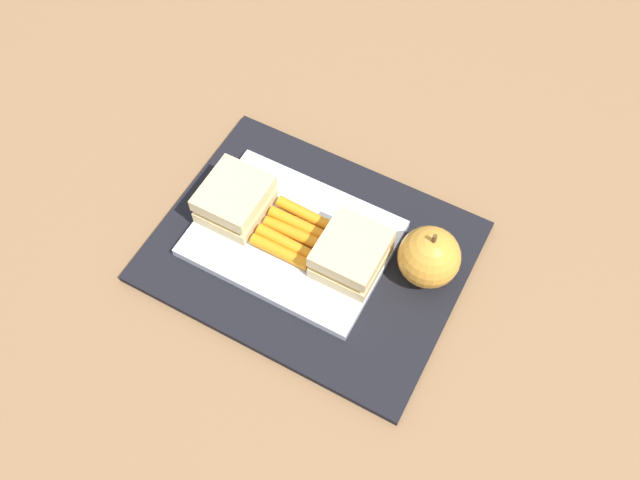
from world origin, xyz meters
TOP-DOWN VIEW (x-y plane):
  - ground_plane at (0.00, 0.00)m, footprint 2.40×2.40m
  - lunchbag_mat at (0.00, 0.00)m, footprint 0.36×0.28m
  - food_tray at (-0.03, 0.00)m, footprint 0.23×0.17m
  - sandwich_half_left at (-0.10, 0.00)m, footprint 0.07×0.08m
  - sandwich_half_right at (0.05, 0.00)m, footprint 0.07×0.08m
  - carrot_sticks_bundle at (-0.02, 0.00)m, footprint 0.08×0.07m
  - apple at (0.13, 0.04)m, footprint 0.07×0.07m

SIDE VIEW (x-z plane):
  - ground_plane at x=0.00m, z-range 0.00..0.00m
  - lunchbag_mat at x=0.00m, z-range 0.00..0.01m
  - food_tray at x=-0.03m, z-range 0.01..0.02m
  - carrot_sticks_bundle at x=-0.02m, z-range 0.02..0.04m
  - sandwich_half_left at x=-0.10m, z-range 0.02..0.07m
  - sandwich_half_right at x=0.05m, z-range 0.02..0.07m
  - apple at x=0.13m, z-range 0.00..0.09m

